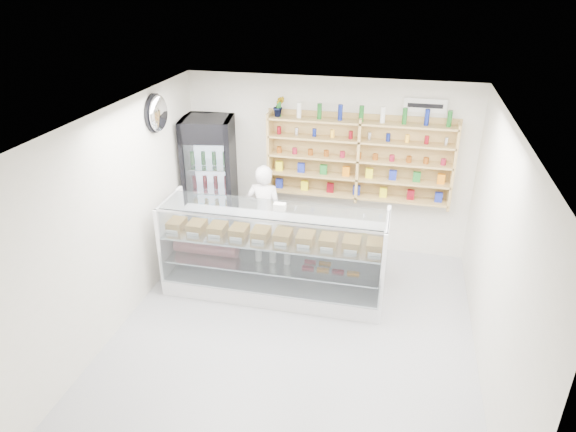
# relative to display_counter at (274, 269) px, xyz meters

# --- Properties ---
(room) EXTENTS (5.00, 5.00, 5.00)m
(room) POSITION_rel_display_counter_xyz_m (0.48, -0.89, 1.03)
(room) COLOR #A4A5A9
(room) RESTS_ON ground
(display_counter) EXTENTS (3.09, 0.92, 1.35)m
(display_counter) POSITION_rel_display_counter_xyz_m (0.00, 0.00, 0.00)
(display_counter) COLOR white
(display_counter) RESTS_ON floor
(shop_worker) EXTENTS (0.58, 0.39, 1.57)m
(shop_worker) POSITION_rel_display_counter_xyz_m (-0.40, 0.95, 0.42)
(shop_worker) COLOR white
(shop_worker) RESTS_ON floor
(drinks_cooler) EXTENTS (0.90, 0.88, 2.16)m
(drinks_cooler) POSITION_rel_display_counter_xyz_m (-1.37, 1.24, 0.72)
(drinks_cooler) COLOR black
(drinks_cooler) RESTS_ON floor
(wall_shelving) EXTENTS (2.84, 0.28, 1.33)m
(wall_shelving) POSITION_rel_display_counter_xyz_m (0.98, 1.45, 1.23)
(wall_shelving) COLOR tan
(wall_shelving) RESTS_ON back_wall
(potted_plant) EXTENTS (0.21, 0.18, 0.32)m
(potted_plant) POSITION_rel_display_counter_xyz_m (-0.27, 1.45, 1.99)
(potted_plant) COLOR #1E6626
(potted_plant) RESTS_ON wall_shelving
(security_mirror) EXTENTS (0.15, 0.50, 0.50)m
(security_mirror) POSITION_rel_display_counter_xyz_m (-1.69, 0.31, 2.08)
(security_mirror) COLOR silver
(security_mirror) RESTS_ON left_wall
(wall_sign) EXTENTS (0.62, 0.03, 0.20)m
(wall_sign) POSITION_rel_display_counter_xyz_m (1.88, 1.58, 2.08)
(wall_sign) COLOR white
(wall_sign) RESTS_ON back_wall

